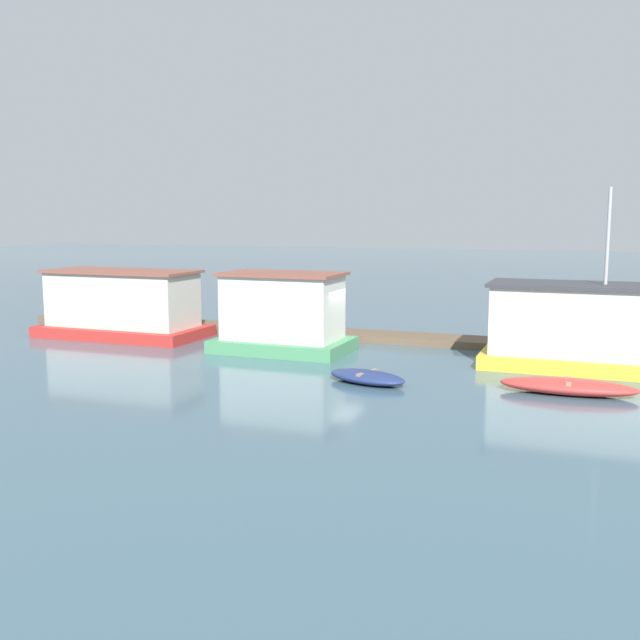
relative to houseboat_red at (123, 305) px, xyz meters
The scene contains 10 objects.
ground_plane 10.06m from the houseboat_red, ahead, with size 200.00×200.00×0.00m, color #426070.
dock_walkway 10.52m from the houseboat_red, 17.65° to the left, with size 33.80×1.90×0.30m, color brown.
houseboat_red is the anchor object (origin of this frame).
houseboat_green 8.24m from the houseboat_red, ahead, with size 5.28×3.37×3.16m.
houseboat_yellow 19.09m from the houseboat_red, ahead, with size 6.15×3.32×6.33m.
dinghy_navy 14.00m from the houseboat_red, 20.76° to the right, with size 2.99×2.00×0.40m.
dinghy_red 19.64m from the houseboat_red, 12.29° to the right, with size 4.04×1.35×0.48m.
mooring_post_near_left 2.18m from the houseboat_red, 66.31° to the left, with size 0.25×0.25×2.09m, color brown.
mooring_post_near_right 8.42m from the houseboat_red, 13.55° to the left, with size 0.30×0.30×1.39m, color #846B4C.
mooring_post_far_right 17.23m from the houseboat_red, ahead, with size 0.30×0.30×1.75m, color #846B4C.
Camera 1 is at (9.73, -26.32, 5.25)m, focal length 40.00 mm.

